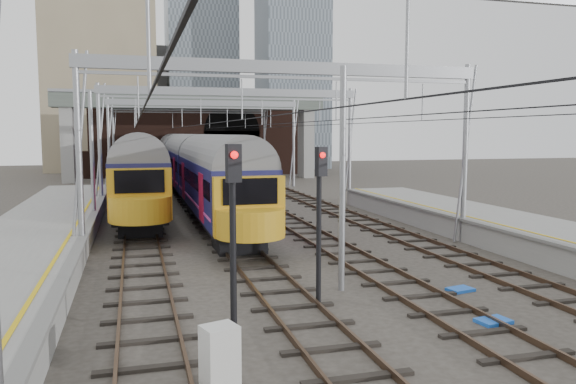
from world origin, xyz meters
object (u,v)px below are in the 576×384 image
object	(u,v)px
train_second	(135,157)
train_main	(180,159)
signal_near_centre	(320,205)
signal_near_left	(233,220)
relay_cabinet	(220,359)

from	to	relation	value
train_second	train_main	bearing A→B (deg)	-56.02
signal_near_centre	train_main	bearing A→B (deg)	71.08
train_main	train_second	world-z (taller)	train_second
signal_near_left	train_second	bearing A→B (deg)	80.02
signal_near_centre	relay_cabinet	bearing A→B (deg)	-147.39
signal_near_left	signal_near_centre	bearing A→B (deg)	29.34
signal_near_left	signal_near_centre	xyz separation A→B (m)	(2.96, 2.63, -0.08)
train_main	relay_cabinet	distance (m)	43.53
train_main	train_second	xyz separation A→B (m)	(-4.00, 5.93, 0.05)
train_second	signal_near_left	distance (m)	47.24
train_second	signal_near_centre	xyz separation A→B (m)	(4.86, -44.57, 0.34)
train_main	signal_near_left	size ratio (longest dim) A/B	13.98
signal_near_left	train_main	bearing A→B (deg)	74.80
train_main	signal_near_left	xyz separation A→B (m)	(-2.10, -41.26, 0.47)
train_main	signal_near_left	world-z (taller)	train_main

